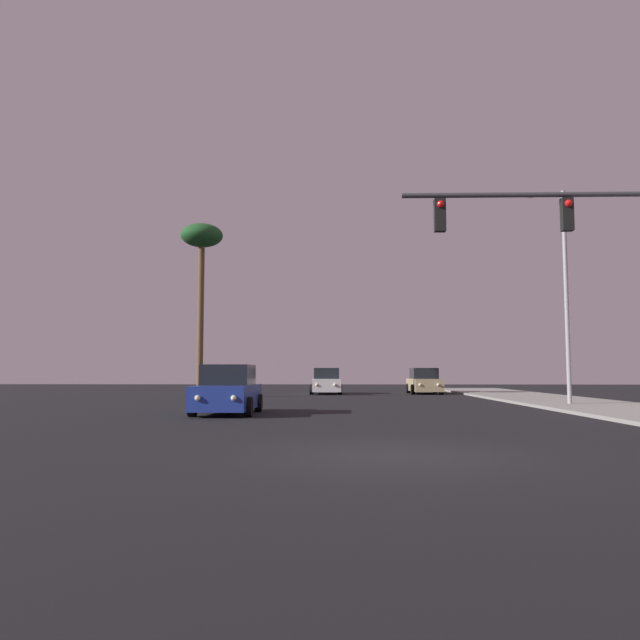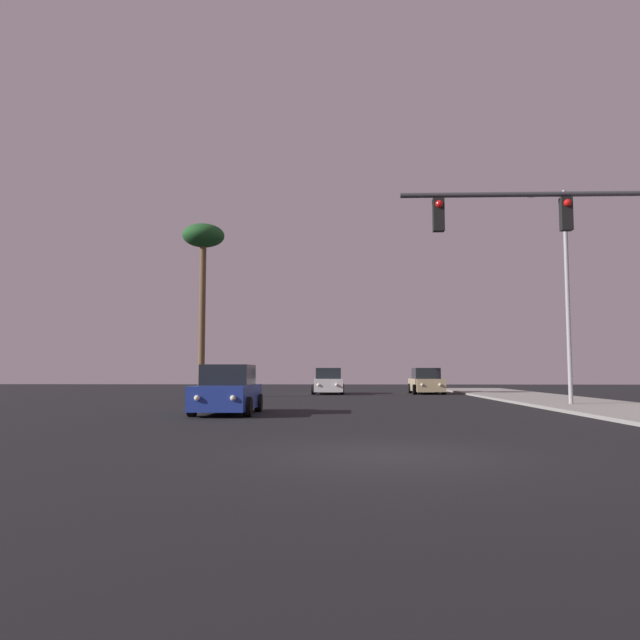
{
  "view_description": "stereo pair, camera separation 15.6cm",
  "coord_description": "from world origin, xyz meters",
  "px_view_note": "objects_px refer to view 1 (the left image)",
  "views": [
    {
      "loc": [
        -0.99,
        -11.02,
        1.44
      ],
      "look_at": [
        -1.56,
        11.73,
        3.33
      ],
      "focal_mm": 35.0,
      "sensor_mm": 36.0,
      "label": 1
    },
    {
      "loc": [
        -0.83,
        -11.02,
        1.44
      ],
      "look_at": [
        -1.56,
        11.73,
        3.33
      ],
      "focal_mm": 35.0,
      "sensor_mm": 36.0,
      "label": 2
    }
  ],
  "objects_px": {
    "car_blue": "(228,392)",
    "car_white": "(326,382)",
    "traffic_light_mast": "(585,250)",
    "car_tan": "(424,382)",
    "street_lamp": "(563,284)",
    "palm_tree_mid": "(202,246)"
  },
  "relations": [
    {
      "from": "car_blue",
      "to": "car_white",
      "type": "xyz_separation_m",
      "value": [
        3.08,
        19.32,
        0.0
      ]
    },
    {
      "from": "car_white",
      "to": "traffic_light_mast",
      "type": "distance_m",
      "value": 25.39
    },
    {
      "from": "car_blue",
      "to": "car_tan",
      "type": "bearing_deg",
      "value": -114.94
    },
    {
      "from": "car_tan",
      "to": "traffic_light_mast",
      "type": "relative_size",
      "value": 0.62
    },
    {
      "from": "car_blue",
      "to": "car_white",
      "type": "bearing_deg",
      "value": -98.29
    },
    {
      "from": "traffic_light_mast",
      "to": "street_lamp",
      "type": "bearing_deg",
      "value": 73.27
    },
    {
      "from": "car_blue",
      "to": "traffic_light_mast",
      "type": "bearing_deg",
      "value": 156.55
    },
    {
      "from": "car_blue",
      "to": "car_tan",
      "type": "xyz_separation_m",
      "value": [
        9.47,
        19.67,
        0.0
      ]
    },
    {
      "from": "car_white",
      "to": "car_tan",
      "type": "height_order",
      "value": "same"
    },
    {
      "from": "car_tan",
      "to": "traffic_light_mast",
      "type": "distance_m",
      "value": 24.68
    },
    {
      "from": "car_white",
      "to": "car_tan",
      "type": "distance_m",
      "value": 6.4
    },
    {
      "from": "car_blue",
      "to": "street_lamp",
      "type": "relative_size",
      "value": 0.48
    },
    {
      "from": "car_tan",
      "to": "car_blue",
      "type": "bearing_deg",
      "value": 62.93
    },
    {
      "from": "car_tan",
      "to": "street_lamp",
      "type": "xyz_separation_m",
      "value": [
        3.79,
        -14.77,
        4.36
      ]
    },
    {
      "from": "car_white",
      "to": "palm_tree_mid",
      "type": "distance_m",
      "value": 11.96
    },
    {
      "from": "car_white",
      "to": "street_lamp",
      "type": "xyz_separation_m",
      "value": [
        10.19,
        -14.42,
        4.36
      ]
    },
    {
      "from": "street_lamp",
      "to": "palm_tree_mid",
      "type": "relative_size",
      "value": 0.91
    },
    {
      "from": "traffic_light_mast",
      "to": "street_lamp",
      "type": "height_order",
      "value": "street_lamp"
    },
    {
      "from": "car_white",
      "to": "street_lamp",
      "type": "height_order",
      "value": "street_lamp"
    },
    {
      "from": "street_lamp",
      "to": "car_tan",
      "type": "bearing_deg",
      "value": 104.4
    },
    {
      "from": "car_white",
      "to": "street_lamp",
      "type": "distance_m",
      "value": 18.18
    },
    {
      "from": "traffic_light_mast",
      "to": "street_lamp",
      "type": "xyz_separation_m",
      "value": [
        2.88,
        9.57,
        0.41
      ]
    }
  ]
}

